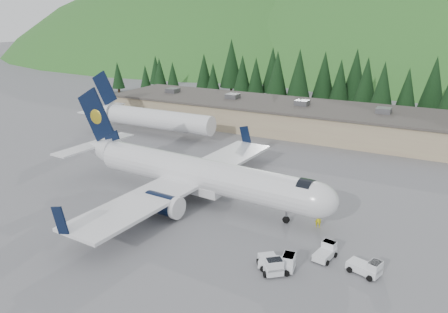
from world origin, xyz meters
TOP-DOWN VIEW (x-y plane):
  - ground at (0.00, 0.00)m, footprint 600.00×600.00m
  - airliner at (-1.10, 0.07)m, footprint 37.77×35.43m
  - second_airliner at (-24.92, 22.00)m, footprint 27.50×11.00m
  - baggage_tug_a at (14.08, -9.71)m, footprint 3.33×2.28m
  - baggage_tug_b at (21.09, -6.85)m, footprint 3.15×2.36m
  - baggage_tug_c at (17.14, -5.80)m, footprint 1.99×2.86m
  - terminal_building at (-5.01, 38.00)m, footprint 71.00×17.00m
  - baggage_tug_d at (13.50, -10.36)m, footprint 3.15×3.35m
  - ramp_worker at (14.71, -0.11)m, footprint 0.71×0.49m
  - tree_line at (-2.17, 61.32)m, footprint 112.53×19.27m

SIDE VIEW (x-z plane):
  - ground at x=0.00m, z-range 0.00..0.00m
  - baggage_tug_c at x=17.14m, z-range -0.07..1.35m
  - baggage_tug_b at x=21.09m, z-range -0.08..1.45m
  - baggage_tug_d at x=13.50m, z-range -0.09..1.56m
  - baggage_tug_a at x=14.08m, z-range -0.09..1.58m
  - ramp_worker at x=14.71m, z-range 0.00..1.86m
  - terminal_building at x=-5.01m, z-range -0.43..5.67m
  - second_airliner at x=-24.92m, z-range -1.70..8.35m
  - airliner at x=-1.10m, z-range -2.93..9.61m
  - tree_line at x=-2.17m, z-range 0.13..14.29m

